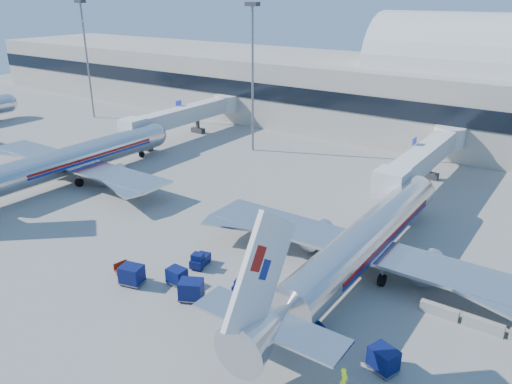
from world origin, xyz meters
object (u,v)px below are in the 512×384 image
Objects in this scene: jetbridge_mid at (189,114)px; barrier_mid at (483,325)px; cart_train_b at (177,276)px; tug_left at (200,260)px; cart_train_c at (132,275)px; airliner_main at (361,244)px; jetbridge_near at (427,155)px; cart_solo_near at (243,314)px; cart_solo_far at (383,359)px; tug_right at (311,323)px; ramp_worker at (344,381)px; cart_train_a at (191,290)px; mast_far_west at (85,43)px; barrier_near at (439,310)px; tug_lead at (246,289)px; mast_west at (253,57)px; cart_open_red at (126,272)px; airliner_mid at (71,160)px.

jetbridge_mid is 62.81m from barrier_mid.
cart_train_b is at bearing -160.14° from barrier_mid.
barrier_mid is 1.18× the size of tug_left.
cart_train_c reaches higher than tug_left.
cart_train_b is (-12.33, -11.04, -2.13)m from airliner_main.
cart_train_b is (-9.93, -37.34, -3.13)m from jetbridge_near.
jetbridge_mid is 56.02m from cart_solo_near.
jetbridge_near is 16.10× the size of cart_train_b.
cart_solo_near is at bearing -152.80° from cart_solo_far.
ramp_worker is at bearing -12.70° from tug_right.
cart_train_a is 2.91m from cart_train_b.
cart_train_b is (57.67, -36.53, -13.99)m from mast_far_west.
ramp_worker is at bearing -102.50° from barrier_near.
jetbridge_mid is 10.95× the size of tug_right.
barrier_mid is 9.68m from cart_solo_far.
ramp_worker reaches higher than cart_solo_near.
ramp_worker is (11.61, -5.29, 0.26)m from tug_lead.
mast_west is 42.89m from cart_open_red.
airliner_mid reaches higher than tug_lead.
mast_west reaches higher than cart_train_c.
jetbridge_mid is at bearing 163.21° from cart_solo_far.
airliner_mid reaches higher than cart_solo_near.
tug_lead reaches higher than cart_train_b.
mast_far_west reaches higher than cart_train_c.
barrier_near is 12.20m from ramp_worker.
barrier_near is 1.19× the size of tug_right.
cart_train_b is at bearing -179.41° from cart_solo_near.
cart_train_a is 7.38m from cart_open_red.
cart_solo_near is 10.86m from cart_solo_far.
jetbridge_near is at bearing 124.19° from tug_right.
cart_solo_far reaches higher than barrier_mid.
ramp_worker is at bearing -39.29° from jetbridge_mid.
jetbridge_near is 29.67m from mast_west.
ramp_worker is (-1.31, -3.41, 0.03)m from cart_solo_far.
cart_solo_near is (40.32, -38.78, -2.93)m from jetbridge_mid.
cart_solo_far is at bearing 0.51° from cart_train_b.
airliner_mid is 16.71× the size of cart_open_red.
jetbridge_near is at bearing 33.59° from airliner_mid.
tug_lead is 0.98× the size of cart_train_a.
airliner_main and airliner_mid have the same top height.
barrier_near is 1.76× the size of cart_train_b.
cart_train_a is at bearing -155.27° from barrier_mid.
mast_west is at bearing 90.65° from cart_train_a.
airliner_main is 14.83× the size of cart_train_a.
jetbridge_mid reaches higher than cart_train_b.
cart_train_b is at bearing -32.35° from mast_far_west.
mast_west reaches higher than cart_train_a.
airliner_main is at bearing -40.36° from mast_west.
cart_solo_near is (2.16, -3.36, 0.31)m from tug_lead.
jetbridge_near reaches higher than cart_train_a.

